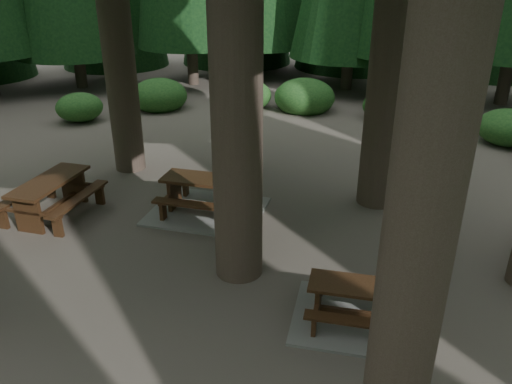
% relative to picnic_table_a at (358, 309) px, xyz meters
% --- Properties ---
extents(ground, '(80.00, 80.00, 0.00)m').
position_rel_picnic_table_a_xyz_m(ground, '(-3.11, 0.28, -0.21)').
color(ground, '#564D45').
rests_on(ground, ground).
extents(picnic_table_a, '(2.28, 2.02, 0.67)m').
position_rel_picnic_table_a_xyz_m(picnic_table_a, '(0.00, 0.00, 0.00)').
color(picnic_table_a, gray).
rests_on(picnic_table_a, ground).
extents(picnic_table_b, '(1.91, 2.23, 0.86)m').
position_rel_picnic_table_a_xyz_m(picnic_table_b, '(-7.03, 0.73, 0.36)').
color(picnic_table_b, '#351E10').
rests_on(picnic_table_b, ground).
extents(picnic_table_c, '(2.78, 2.43, 0.84)m').
position_rel_picnic_table_a_xyz_m(picnic_table_c, '(-4.03, 2.30, 0.08)').
color(picnic_table_c, gray).
rests_on(picnic_table_c, ground).
extents(shrub_ring, '(23.86, 24.64, 1.49)m').
position_rel_picnic_table_a_xyz_m(shrub_ring, '(-2.40, 1.03, 0.19)').
color(shrub_ring, '#1B511E').
rests_on(shrub_ring, ground).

